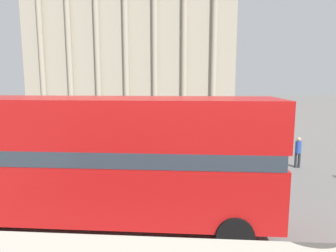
{
  "coord_description": "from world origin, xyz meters",
  "views": [
    {
      "loc": [
        -0.63,
        -2.44,
        4.72
      ],
      "look_at": [
        -1.91,
        15.51,
        1.98
      ],
      "focal_mm": 32.0,
      "sensor_mm": 36.0,
      "label": 1
    }
  ],
  "objects": [
    {
      "name": "pedestrian_white",
      "position": [
        -3.44,
        24.74,
        0.93
      ],
      "size": [
        0.32,
        0.32,
        1.62
      ],
      "rotation": [
        0.0,
        0.0,
        2.08
      ],
      "color": "#282B33",
      "rests_on": "ground_plane"
    },
    {
      "name": "plaza_building_left",
      "position": [
        -10.97,
        53.1,
        12.43
      ],
      "size": [
        36.02,
        13.36,
        24.87
      ],
      "color": "#A39984",
      "rests_on": "ground_plane"
    },
    {
      "name": "traffic_light_far",
      "position": [
        0.95,
        25.87,
        2.12
      ],
      "size": [
        0.42,
        0.24,
        3.22
      ],
      "color": "black",
      "rests_on": "ground_plane"
    },
    {
      "name": "pedestrian_blue",
      "position": [
        5.3,
        13.91,
        0.97
      ],
      "size": [
        0.32,
        0.32,
        1.69
      ],
      "rotation": [
        0.0,
        0.0,
        1.47
      ],
      "color": "#282B33",
      "rests_on": "ground_plane"
    },
    {
      "name": "traffic_light_near",
      "position": [
        -0.18,
        9.89,
        2.25
      ],
      "size": [
        0.42,
        0.24,
        3.42
      ],
      "color": "black",
      "rests_on": "ground_plane"
    },
    {
      "name": "traffic_light_mid",
      "position": [
        -0.39,
        18.11,
        2.35
      ],
      "size": [
        0.42,
        0.24,
        3.59
      ],
      "color": "black",
      "rests_on": "ground_plane"
    },
    {
      "name": "double_decker_bus",
      "position": [
        -3.38,
        6.53,
        2.35
      ],
      "size": [
        10.86,
        2.69,
        4.2
      ],
      "rotation": [
        0.0,
        0.0,
        -0.0
      ],
      "color": "black",
      "rests_on": "ground_plane"
    }
  ]
}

